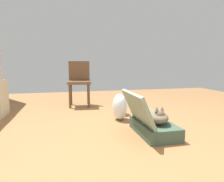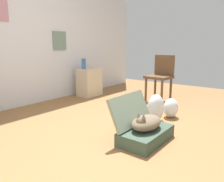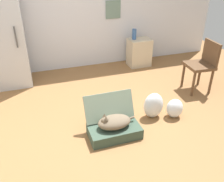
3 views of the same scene
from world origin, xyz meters
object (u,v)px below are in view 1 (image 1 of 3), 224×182
Objects in this scene: suitcase_base at (154,128)px; plastic_bag_clear at (121,106)px; cat at (155,116)px; chair at (79,81)px; plastic_bag_white at (120,107)px.

plastic_bag_clear reaches higher than suitcase_base.
cat is 0.59× the size of chair.
chair is at bearing 34.78° from plastic_bag_clear.
suitcase_base is 1.72× the size of plastic_bag_white.
cat is at bearing -161.42° from plastic_bag_white.
plastic_bag_clear is (0.99, 0.13, 0.07)m from suitcase_base.
plastic_bag_white is at bearing 18.83° from suitcase_base.
suitcase_base is 0.74m from plastic_bag_white.
plastic_bag_white is 1.35× the size of plastic_bag_clear.
chair is (1.87, 0.74, 0.27)m from cat.
cat is (-0.01, 0.00, 0.15)m from suitcase_base.
chair is at bearing 23.31° from plastic_bag_white.
chair reaches higher than plastic_bag_white.
suitcase_base is at bearing -63.59° from chair.
cat is 1.32× the size of plastic_bag_white.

